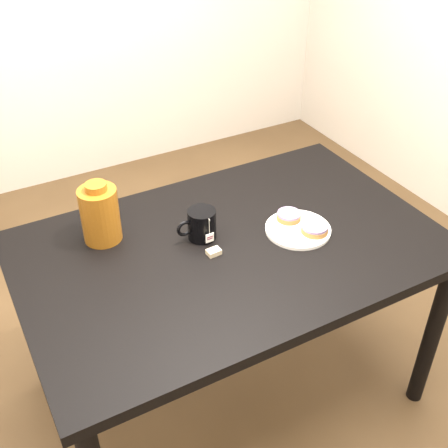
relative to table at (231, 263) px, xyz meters
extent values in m
plane|color=brown|center=(0.00, 0.00, -0.67)|extent=(4.00, 4.00, 0.00)
cube|color=black|center=(0.00, 0.00, 0.06)|extent=(1.40, 0.90, 0.04)
cylinder|color=black|center=(0.64, -0.39, -0.31)|extent=(0.06, 0.06, 0.71)
cylinder|color=black|center=(-0.64, 0.39, -0.31)|extent=(0.06, 0.06, 0.71)
cylinder|color=black|center=(0.64, 0.39, -0.31)|extent=(0.06, 0.06, 0.71)
cylinder|color=white|center=(0.24, -0.04, 0.09)|extent=(0.23, 0.23, 0.01)
torus|color=white|center=(0.24, -0.04, 0.10)|extent=(0.22, 0.22, 0.01)
cylinder|color=brown|center=(0.24, 0.02, 0.10)|extent=(0.12, 0.12, 0.02)
cylinder|color=gray|center=(0.24, 0.02, 0.12)|extent=(0.11, 0.11, 0.01)
cylinder|color=brown|center=(0.28, -0.09, 0.10)|extent=(0.13, 0.13, 0.02)
cylinder|color=gray|center=(0.28, -0.09, 0.12)|extent=(0.12, 0.12, 0.01)
cylinder|color=black|center=(-0.07, 0.08, 0.14)|extent=(0.10, 0.10, 0.11)
cylinder|color=black|center=(-0.07, 0.08, 0.18)|extent=(0.08, 0.08, 0.00)
torus|color=black|center=(-0.13, 0.08, 0.14)|extent=(0.06, 0.01, 0.06)
cylinder|color=beige|center=(-0.07, 0.03, 0.16)|extent=(0.00, 0.00, 0.06)
cube|color=white|center=(-0.07, 0.03, 0.11)|extent=(0.03, 0.00, 0.03)
cube|color=#C6B793|center=(-0.08, -0.02, 0.09)|extent=(0.05, 0.03, 0.02)
cylinder|color=#64340D|center=(-0.36, 0.24, 0.18)|extent=(0.15, 0.15, 0.19)
cylinder|color=#64340D|center=(-0.36, 0.24, 0.29)|extent=(0.07, 0.07, 0.02)
camera|label=1|loc=(-0.74, -1.29, 1.23)|focal=45.00mm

